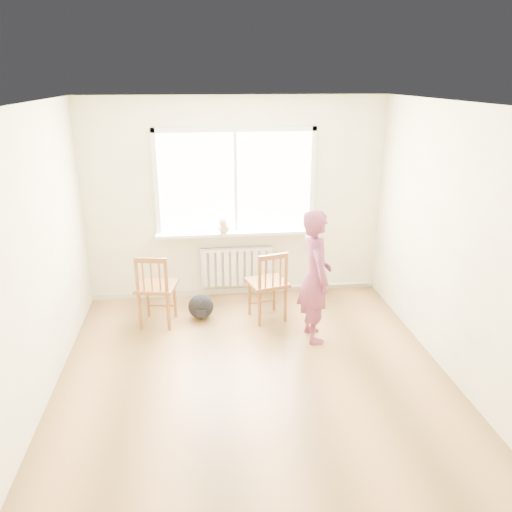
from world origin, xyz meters
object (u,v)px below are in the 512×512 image
object	(u,v)px
person	(315,276)
chair_right	(269,286)
backpack	(201,307)
cat	(224,226)
chair_left	(155,290)

from	to	relation	value
person	chair_right	bearing A→B (deg)	37.90
chair_right	backpack	bearing A→B (deg)	-24.15
person	cat	world-z (taller)	person
person	backpack	size ratio (longest dim) A/B	4.82
chair_left	chair_right	world-z (taller)	chair_left
chair_right	person	bearing A→B (deg)	116.64
chair_left	person	bearing A→B (deg)	174.42
backpack	person	bearing A→B (deg)	-26.64
cat	backpack	bearing A→B (deg)	-113.94
chair_left	backpack	world-z (taller)	chair_left
chair_left	person	size ratio (longest dim) A/B	0.60
cat	person	bearing A→B (deg)	-43.04
person	backpack	distance (m)	1.58
chair_left	cat	xyz separation A→B (m)	(0.88, 0.66, 0.59)
chair_left	backpack	distance (m)	0.63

